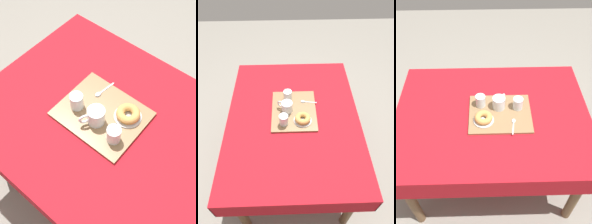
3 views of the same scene
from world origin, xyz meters
The scene contains 9 objects.
ground_plane centered at (0.00, 0.00, 0.00)m, with size 6.00×6.00×0.00m, color gray.
dining_table centered at (0.00, 0.00, 0.62)m, with size 1.27×0.97×0.72m.
serving_tray centered at (0.05, -0.01, 0.73)m, with size 0.40×0.33×0.01m, color olive.
tea_mug_left centered at (0.05, 0.05, 0.78)m, with size 0.09×0.11×0.09m.
water_glass_near centered at (0.17, 0.04, 0.78)m, with size 0.06×0.06×0.08m.
water_glass_far centered at (-0.07, 0.07, 0.78)m, with size 0.06×0.06×0.08m.
donut_plate_left centered at (-0.06, -0.07, 0.74)m, with size 0.13×0.13×0.01m, color silver.
sugar_donut_left centered at (-0.06, -0.07, 0.76)m, with size 0.11×0.11×0.04m, color tan.
teaspoon_near centered at (0.13, -0.09, 0.74)m, with size 0.03×0.13×0.01m.
Camera 2 is at (-1.03, 0.01, 1.96)m, focal length 34.69 mm.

